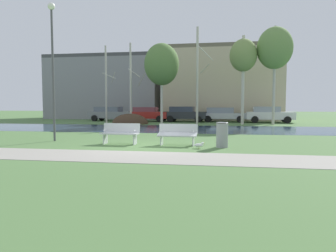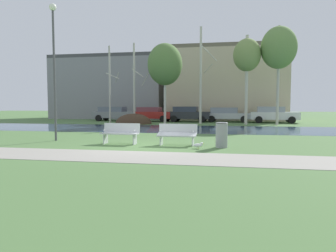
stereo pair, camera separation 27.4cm
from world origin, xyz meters
name	(u,v)px [view 2 (the right image)]	position (x,y,z in m)	size (l,w,h in m)	color
ground_plane	(179,128)	(0.00, 10.00, 0.00)	(120.00, 120.00, 0.00)	#4C703D
paved_path_strip	(126,156)	(0.00, -2.23, 0.01)	(60.00, 2.22, 0.01)	gray
river_band	(178,129)	(0.00, 9.44, 0.00)	(80.00, 7.05, 0.01)	#2D475B
soil_mound	(134,124)	(-4.70, 14.35, 0.00)	(3.21, 2.83, 1.81)	#423021
bench_left	(120,133)	(-1.21, 0.78, 0.47)	(1.62, 0.62, 0.87)	silver
bench_right	(177,134)	(1.22, 0.78, 0.47)	(1.62, 0.62, 0.87)	silver
trash_bin	(222,134)	(3.01, 0.44, 0.51)	(0.48, 0.48, 0.98)	gray
seagull	(198,145)	(2.15, -0.02, 0.13)	(0.40, 0.15, 0.25)	white
streetlamp	(54,52)	(-4.54, 1.39, 4.05)	(0.32, 0.32, 6.20)	#4C4C51
birch_far_left	(110,85)	(-6.94, 14.61, 3.48)	(1.00, 1.77, 6.90)	#BCB7A8
birch_left	(135,83)	(-4.88, 15.38, 3.64)	(1.51, 2.29, 7.22)	beige
birch_center_left	(165,65)	(-1.97, 14.80, 5.15)	(3.01, 3.01, 6.98)	beige
birch_center	(201,75)	(1.12, 15.41, 4.27)	(1.51, 2.43, 8.41)	beige
birch_center_right	(247,56)	(4.95, 15.10, 5.75)	(2.27, 2.27, 7.46)	beige
birch_right	(279,48)	(7.48, 15.09, 6.31)	(2.88, 2.88, 8.13)	#BCB7A8
parked_van_nearest_grey	(115,113)	(-7.97, 18.64, 0.78)	(4.74, 2.15, 1.46)	slate
parked_sedan_second_red	(152,114)	(-4.02, 18.42, 0.77)	(4.11, 2.15, 1.44)	maroon
parked_hatch_third_dark	(188,114)	(-0.31, 18.30, 0.79)	(4.19, 2.13, 1.50)	#282B30
parked_wagon_fourth_silver	(227,114)	(3.41, 18.69, 0.75)	(4.65, 2.17, 1.41)	#B2B5BC
parked_suv_fifth_white	(273,114)	(7.64, 18.11, 0.79)	(4.38, 2.21, 1.50)	silver
building_grey_warehouse	(113,88)	(-10.77, 25.76, 3.78)	(13.49, 7.88, 7.56)	gray
building_beige_block	(225,85)	(3.24, 24.68, 4.00)	(12.67, 8.61, 8.00)	#BCAD8E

